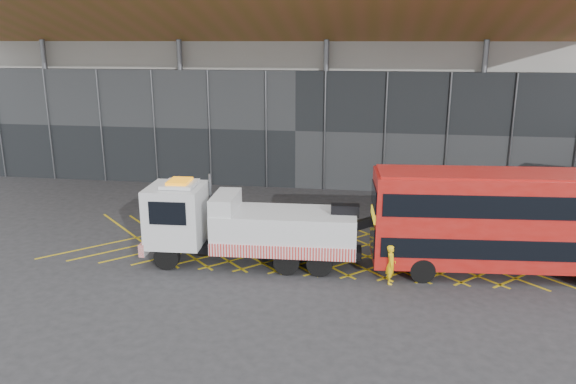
# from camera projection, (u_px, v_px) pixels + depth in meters

# --- Properties ---
(ground_plane) EXTENTS (120.00, 120.00, 0.00)m
(ground_plane) POSITION_uv_depth(u_px,v_px,m) (225.00, 243.00, 28.61)
(ground_plane) COLOR #2C2C2F
(road_markings) EXTENTS (27.96, 7.16, 0.01)m
(road_markings) POSITION_uv_depth(u_px,v_px,m) (335.00, 249.00, 27.78)
(road_markings) COLOR yellow
(road_markings) RESTS_ON ground_plane
(construction_building) EXTENTS (55.00, 23.97, 18.00)m
(construction_building) POSITION_uv_depth(u_px,v_px,m) (307.00, 53.00, 43.49)
(construction_building) COLOR gray
(construction_building) RESTS_ON ground_plane
(recovery_truck) EXTENTS (11.36, 3.07, 3.95)m
(recovery_truck) POSITION_uv_depth(u_px,v_px,m) (243.00, 225.00, 25.56)
(recovery_truck) COLOR black
(recovery_truck) RESTS_ON ground_plane
(bus_towed) EXTENTS (11.50, 3.53, 4.61)m
(bus_towed) POSITION_uv_depth(u_px,v_px,m) (505.00, 219.00, 24.17)
(bus_towed) COLOR #AD140F
(bus_towed) RESTS_ON ground_plane
(worker) EXTENTS (0.46, 0.65, 1.70)m
(worker) POSITION_uv_depth(u_px,v_px,m) (391.00, 264.00, 23.66)
(worker) COLOR yellow
(worker) RESTS_ON ground_plane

